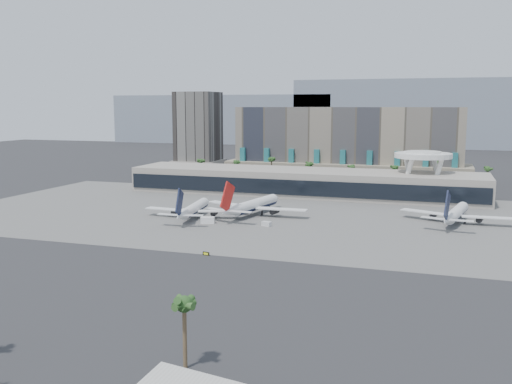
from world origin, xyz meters
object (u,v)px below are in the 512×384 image
(airliner_centre, at_px, (253,205))
(service_vehicle_a, at_px, (208,220))
(airliner_right, at_px, (456,213))
(taxiway_sign, at_px, (206,254))
(airliner_left, at_px, (194,209))
(service_vehicle_b, at_px, (267,224))

(airliner_centre, distance_m, service_vehicle_a, 23.52)
(airliner_right, xyz_separation_m, service_vehicle_a, (-86.28, -28.66, -2.47))
(airliner_centre, relative_size, taxiway_sign, 20.46)
(airliner_right, distance_m, taxiway_sign, 98.71)
(airliner_left, distance_m, service_vehicle_a, 12.33)
(taxiway_sign, bearing_deg, airliner_right, 59.20)
(airliner_right, bearing_deg, airliner_centre, -163.27)
(service_vehicle_a, bearing_deg, airliner_centre, 45.48)
(airliner_left, bearing_deg, airliner_right, 4.44)
(service_vehicle_a, height_order, service_vehicle_b, service_vehicle_a)
(service_vehicle_b, bearing_deg, airliner_right, 38.03)
(airliner_left, bearing_deg, taxiway_sign, -69.92)
(taxiway_sign, bearing_deg, service_vehicle_a, 126.03)
(airliner_right, bearing_deg, airliner_left, -156.99)
(airliner_right, relative_size, taxiway_sign, 19.02)
(airliner_left, xyz_separation_m, airliner_centre, (19.89, 12.82, 0.41))
(service_vehicle_b, bearing_deg, taxiway_sign, -80.88)
(airliner_left, xyz_separation_m, taxiway_sign, (26.27, -49.62, -3.07))
(airliner_centre, xyz_separation_m, taxiway_sign, (6.38, -62.43, -3.48))
(airliner_right, bearing_deg, taxiway_sign, -123.76)
(service_vehicle_a, bearing_deg, taxiway_sign, -84.85)
(taxiway_sign, bearing_deg, airliner_left, 131.61)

